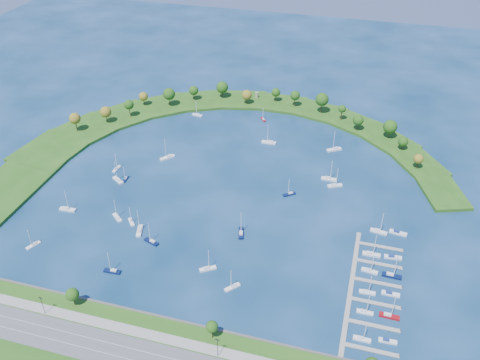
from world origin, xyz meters
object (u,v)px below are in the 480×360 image
(moored_boat_11, at_px, (126,179))
(docked_boat_8, at_px, (371,254))
(moored_boat_18, at_px, (151,241))
(docked_boat_2, at_px, (365,312))
(moored_boat_19, at_px, (67,209))
(moored_boat_16, at_px, (329,179))
(moored_boat_2, at_px, (241,233))
(moored_boat_7, at_px, (131,221))
(moored_boat_13, at_px, (335,185))
(harbor_tower, at_px, (257,95))
(moored_boat_6, at_px, (33,245))
(docked_boat_5, at_px, (390,294))
(moored_boat_14, at_px, (334,149))
(moored_boat_5, at_px, (263,119))
(docked_boat_1, at_px, (387,341))
(moored_boat_17, at_px, (117,168))
(moored_boat_3, at_px, (197,115))
(moored_boat_8, at_px, (269,142))
(docked_boat_9, at_px, (393,257))
(moored_boat_12, at_px, (167,157))
(moored_boat_10, at_px, (289,194))
(docked_boat_11, at_px, (398,233))
(dock_system, at_px, (367,291))
(moored_boat_0, at_px, (208,268))
(moored_boat_20, at_px, (232,287))
(docked_boat_7, at_px, (392,275))
(docked_boat_10, at_px, (379,231))
(moored_boat_1, at_px, (112,271))
(moored_boat_9, at_px, (117,217))
(moored_boat_4, at_px, (118,180))
(docked_boat_3, at_px, (389,316))
(moored_boat_15, at_px, (139,230))
(docked_boat_0, at_px, (362,339))
(docked_boat_4, at_px, (367,292))

(moored_boat_11, relative_size, docked_boat_8, 0.72)
(moored_boat_18, relative_size, docked_boat_2, 1.16)
(moored_boat_19, bearing_deg, moored_boat_16, 23.16)
(moored_boat_2, xyz_separation_m, moored_boat_7, (-60.27, -7.25, -0.09))
(moored_boat_13, bearing_deg, harbor_tower, 100.13)
(moored_boat_16, bearing_deg, moored_boat_6, -143.20)
(moored_boat_7, distance_m, docked_boat_5, 139.20)
(moored_boat_14, xyz_separation_m, docked_boat_2, (31.35, -135.79, -0.12))
(moored_boat_5, xyz_separation_m, docked_boat_1, (97.59, -177.60, -0.27))
(moored_boat_2, height_order, moored_boat_14, moored_boat_14)
(moored_boat_17, distance_m, docked_boat_5, 180.81)
(harbor_tower, height_order, moored_boat_3, moored_boat_3)
(moored_boat_8, distance_m, docked_boat_9, 126.71)
(moored_boat_17, distance_m, moored_boat_18, 75.82)
(moored_boat_7, bearing_deg, moored_boat_12, 145.49)
(moored_boat_10, height_order, docked_boat_11, moored_boat_10)
(dock_system, height_order, moored_boat_0, moored_boat_0)
(docked_boat_11, bearing_deg, moored_boat_5, 141.58)
(moored_boat_20, bearing_deg, docked_boat_11, 170.93)
(docked_boat_7, bearing_deg, moored_boat_12, 156.73)
(moored_boat_5, relative_size, moored_boat_14, 0.65)
(docked_boat_10, bearing_deg, moored_boat_13, 136.74)
(moored_boat_12, xyz_separation_m, moored_boat_16, (104.33, 4.25, -0.02))
(docked_boat_5, relative_size, docked_boat_8, 0.64)
(moored_boat_3, distance_m, moored_boat_14, 106.86)
(moored_boat_1, xyz_separation_m, moored_boat_13, (94.38, 101.97, 0.02))
(moored_boat_9, xyz_separation_m, moored_boat_12, (2.61, 65.39, 0.07))
(moored_boat_2, relative_size, moored_boat_4, 1.01)
(dock_system, xyz_separation_m, docked_boat_11, (12.57, 46.38, 0.33))
(moored_boat_17, bearing_deg, docked_boat_8, -97.34)
(moored_boat_6, distance_m, docked_boat_3, 178.51)
(dock_system, bearing_deg, docked_boat_1, -68.13)
(moored_boat_16, bearing_deg, moored_boat_13, -53.87)
(dock_system, xyz_separation_m, moored_boat_5, (-86.90, 150.96, 0.49))
(dock_system, relative_size, moored_boat_14, 5.57)
(moored_boat_10, relative_size, moored_boat_15, 0.84)
(moored_boat_5, distance_m, moored_boat_20, 168.30)
(docked_boat_0, height_order, docked_boat_5, docked_boat_0)
(moored_boat_12, distance_m, moored_boat_18, 82.18)
(moored_boat_10, relative_size, moored_boat_12, 0.78)
(moored_boat_12, height_order, docked_boat_4, moored_boat_12)
(moored_boat_10, distance_m, moored_boat_20, 80.83)
(moored_boat_16, xyz_separation_m, docked_boat_8, (29.93, -61.22, -0.02))
(moored_boat_3, bearing_deg, moored_boat_13, 159.77)
(moored_boat_6, xyz_separation_m, docked_boat_5, (178.46, 16.35, -0.26))
(docked_boat_2, bearing_deg, moored_boat_3, 131.47)
(docked_boat_10, bearing_deg, docked_boat_3, -72.98)
(moored_boat_14, bearing_deg, docked_boat_2, 70.14)
(moored_boat_6, distance_m, docked_boat_2, 168.03)
(docked_boat_5, bearing_deg, docked_boat_1, -89.38)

